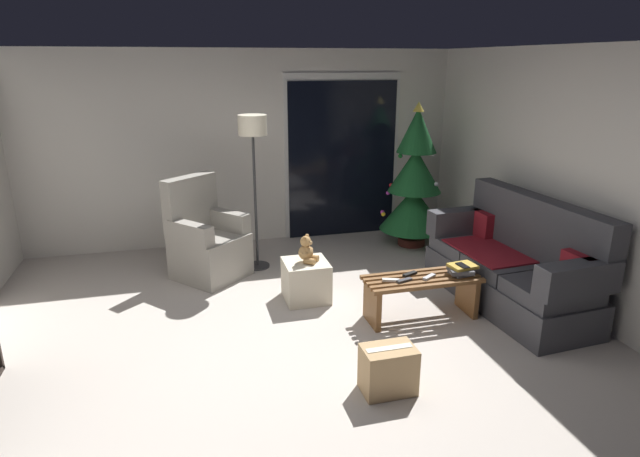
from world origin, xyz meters
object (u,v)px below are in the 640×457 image
Objects in this scene: remote_graphite at (404,280)px; teddy_bear_honey at (307,251)px; remote_silver at (429,277)px; floor_lamp at (253,140)px; remote_black at (410,274)px; christmas_tree at (414,184)px; coffee_table at (421,291)px; armchair at (206,242)px; ottoman at (306,281)px; remote_white at (391,280)px; cell_phone at (463,265)px; couch at (514,266)px; book_stack at (461,269)px; cardboard_box_taped_mid_floor at (388,370)px.

teddy_bear_honey is (-0.75, 0.72, 0.10)m from remote_graphite.
floor_lamp is (-1.37, 1.73, 1.08)m from remote_silver.
christmas_tree is (0.88, 1.89, 0.40)m from remote_black.
coffee_table is 0.97× the size of armchair.
ottoman is (-0.87, 0.60, -0.22)m from remote_black.
ottoman is at bearing -70.81° from floor_lamp.
remote_white and remote_silver have the same top height.
teddy_bear_honey is at bearing -70.48° from floor_lamp.
cell_phone is 0.08× the size of floor_lamp.
armchair is 1.31m from ottoman.
teddy_bear_honey is (-0.63, 0.69, 0.10)m from remote_white.
floor_lamp is (-2.34, 1.62, 1.11)m from couch.
book_stack is (0.38, -0.04, 0.19)m from coffee_table.
couch is 6.95× the size of book_stack.
remote_silver is (0.37, -0.02, 0.00)m from remote_white.
remote_graphite is 0.40× the size of cardboard_box_taped_mid_floor.
couch is at bearing -34.62° from floor_lamp.
remote_graphite is 0.35× the size of ottoman.
ottoman is at bearing 163.20° from couch.
couch is 1.76× the size of armchair.
book_stack is at bearing 76.12° from cell_phone.
cell_phone is (0.38, -0.06, 0.24)m from coffee_table.
remote_white is 0.40× the size of cardboard_box_taped_mid_floor.
armchair is 2.57× the size of ottoman.
remote_white is 0.08× the size of christmas_tree.
christmas_tree is at bearing 36.63° from teddy_bear_honey.
remote_graphite is 0.55× the size of teddy_bear_honey.
christmas_tree is at bearing 72.93° from cell_phone.
book_stack is 0.15× the size of christmas_tree.
couch is 2.09m from ottoman.
christmas_tree is at bearing 97.20° from couch.
christmas_tree reaches higher than book_stack.
remote_silver is 0.26m from remote_graphite.
cardboard_box_taped_mid_floor is (1.16, -2.59, -0.22)m from armchair.
christmas_tree is 2.19m from teddy_bear_honey.
cardboard_box_taped_mid_floor is at bearing -78.03° from floor_lamp.
remote_silver is 1.29m from cardboard_box_taped_mid_floor.
armchair is (-1.81, 1.49, -0.03)m from remote_black.
christmas_tree reaches higher than coffee_table.
cell_phone reaches higher than remote_black.
christmas_tree is at bearing 7.38° from floor_lamp.
christmas_tree reaches higher than ottoman.
cell_phone is 2.63m from floor_lamp.
cardboard_box_taped_mid_floor is at bearing -44.51° from remote_graphite.
armchair is 0.63× the size of floor_lamp.
floor_lamp is at bearing -163.12° from remote_graphite.
coffee_table is at bearing -39.59° from armchair.
coffee_table is at bearing -111.90° from christmas_tree.
cardboard_box_taped_mid_floor is (0.22, -1.70, -0.03)m from ottoman.
floor_lamp is at bearing 101.97° from cardboard_box_taped_mid_floor.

